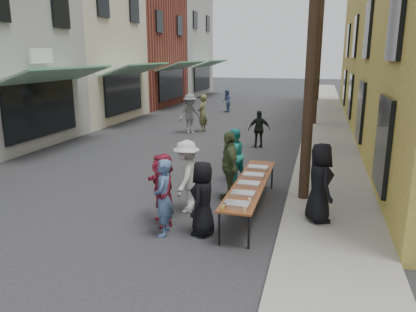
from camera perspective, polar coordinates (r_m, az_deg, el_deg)
The scene contains 27 objects.
ground at distance 9.14m, azimuth -16.21°, elevation -9.93°, with size 120.00×120.00×0.00m, color #28282B.
sidewalk at distance 22.34m, azimuth 16.40°, elevation 4.24°, with size 2.20×60.00×0.10m, color gray.
storefront_row at distance 26.39m, azimuth -18.65°, elevation 14.39°, with size 8.00×37.00×9.00m.
utility_pole_near at distance 10.09m, azimuth 14.70°, elevation 18.56°, with size 0.26×0.26×9.00m, color #2D2116.
utility_pole_mid at distance 22.07m, azimuth 15.34°, elevation 15.81°, with size 0.26×0.26×9.00m, color #2D2116.
utility_pole_far at distance 34.06m, azimuth 15.53°, elevation 14.99°, with size 0.26×0.26×9.00m, color #2D2116.
serving_table at distance 9.53m, azimuth 6.03°, elevation -3.85°, with size 0.70×4.00×0.75m.
catering_tray_sausage at distance 7.97m, azimuth 4.06°, elevation -6.84°, with size 0.50×0.33×0.08m, color maroon.
catering_tray_foil_b at distance 8.57m, azimuth 4.92°, elevation -5.34°, with size 0.50×0.33×0.08m, color #B2B2B7.
catering_tray_buns at distance 9.23m, azimuth 5.73°, elevation -3.95°, with size 0.50×0.33×0.08m, color tan.
catering_tray_foil_d at distance 9.89m, azimuth 6.42°, elevation -2.73°, with size 0.50×0.33×0.08m, color #B2B2B7.
catering_tray_buns_end at distance 10.55m, azimuth 7.03°, elevation -1.67°, with size 0.50×0.33×0.08m, color tan.
condiment_jar_a at distance 7.74m, azimuth 2.00°, elevation -7.46°, with size 0.07×0.07×0.08m, color #A57F26.
condiment_jar_b at distance 7.83m, azimuth 2.17°, elevation -7.20°, with size 0.07×0.07×0.08m, color #A57F26.
condiment_jar_c at distance 7.92m, azimuth 2.34°, elevation -6.95°, with size 0.07×0.07×0.08m, color #A57F26.
cup_stack at distance 7.70m, azimuth 5.16°, elevation -7.47°, with size 0.08×0.08×0.12m, color tan.
guest_front_a at distance 8.32m, azimuth -0.72°, elevation -5.98°, with size 0.76×0.50×1.56m, color black.
guest_front_b at distance 8.34m, azimuth -6.31°, elevation -5.84°, with size 0.59×0.38×1.61m, color #465E87.
guest_front_c at distance 11.89m, azimuth 3.63°, elevation 0.15°, with size 0.76×0.59×1.56m, color teal.
guest_front_d at distance 9.51m, azimuth -3.00°, elevation -2.89°, with size 1.11×0.64×1.72m, color silver.
guest_front_e at distance 10.28m, azimuth 2.97°, elevation -1.42°, with size 1.05×0.44×1.78m, color #4F5E36.
guest_queue_back at distance 8.86m, azimuth -6.37°, elevation -4.65°, with size 1.49×0.47×1.60m, color maroon.
server at distance 9.03m, azimuth 15.42°, elevation -3.62°, with size 0.85×0.55×1.73m, color black.
passerby_left at distance 19.26m, azimuth -2.53°, elevation 5.96°, with size 1.20×0.69×1.86m, color slate.
passerby_mid at distance 16.33m, azimuth 7.22°, elevation 3.76°, with size 0.88×0.37×1.50m, color black.
passerby_right at distance 19.62m, azimuth -0.79°, elevation 6.03°, with size 0.66×0.43×1.80m, color brown.
passerby_far at distance 26.50m, azimuth 2.65°, elevation 7.73°, with size 0.71×0.56×1.47m, color #52679F.
Camera 1 is at (4.55, -7.05, 3.62)m, focal length 35.00 mm.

